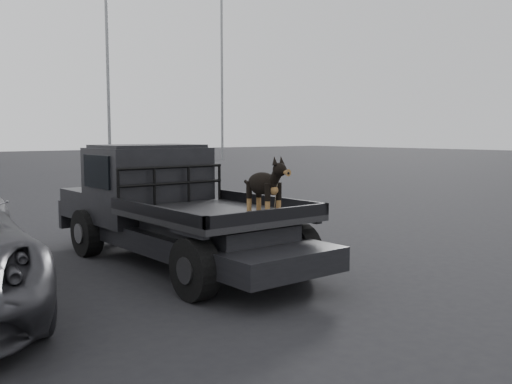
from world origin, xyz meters
TOP-DOWN VIEW (x-y plane):
  - ground at (0.00, 0.00)m, footprint 120.00×120.00m
  - flatbed_ute at (-0.66, 1.42)m, footprint 2.00×5.40m
  - ute_cab at (-0.66, 2.37)m, footprint 1.72×1.30m
  - headache_rack at (-0.66, 1.62)m, footprint 1.80×0.08m
  - dog at (-0.50, -0.37)m, footprint 0.32×0.60m
  - floodlight_mid at (9.08, 25.12)m, footprint 1.08×0.28m
  - floodlight_far at (19.83, 28.98)m, footprint 1.08×0.28m

SIDE VIEW (x-z plane):
  - ground at x=0.00m, z-range 0.00..0.00m
  - flatbed_ute at x=-0.66m, z-range 0.00..0.92m
  - headache_rack at x=-0.66m, z-range 0.92..1.47m
  - dog at x=-0.50m, z-range 0.92..1.66m
  - ute_cab at x=-0.66m, z-range 0.92..1.80m
  - floodlight_mid at x=9.08m, z-range 0.59..13.66m
  - floodlight_far at x=19.83m, z-range 0.60..14.24m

